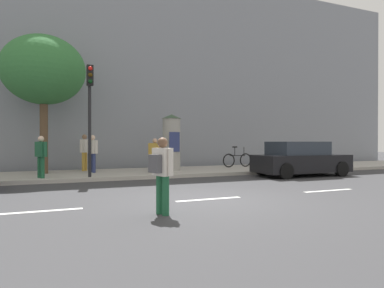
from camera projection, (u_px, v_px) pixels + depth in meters
The scene contains 14 objects.
ground_plane at pixel (209, 199), 8.55m from camera, with size 80.00×80.00×0.00m, color #38383A.
sidewalk_curb at pixel (144, 173), 15.03m from camera, with size 36.00×4.00×0.15m, color #B2ADA3.
lane_markings at pixel (209, 199), 8.55m from camera, with size 25.80×0.16×0.01m.
building_backdrop at pixel (123, 75), 19.63m from camera, with size 36.00×5.00×10.86m, color gray.
traffic_light at pixel (90, 102), 12.45m from camera, with size 0.24×0.45×4.20m.
poster_column at pixel (172, 142), 15.46m from camera, with size 0.91×0.91×2.62m.
street_tree at pixel (44, 71), 13.92m from camera, with size 3.40×3.40×5.80m.
pedestrian_with_backpack at pixel (162, 169), 6.72m from camera, with size 0.48×0.54×1.58m.
pedestrian_near_pole at pixel (93, 150), 14.37m from camera, with size 0.41×0.61×1.63m.
pedestrian_in_red_top at pixel (41, 153), 12.18m from camera, with size 0.44×0.60×1.55m.
pedestrian_tallest at pixel (155, 152), 14.22m from camera, with size 0.54×0.54×1.48m.
pedestrian_in_light_jacket at pixel (84, 150), 15.21m from camera, with size 0.43×0.51×1.68m.
bicycle_leaning at pixel (237, 160), 17.48m from camera, with size 1.77×0.17×1.09m.
parked_car_dark at pixel (300, 159), 14.40m from camera, with size 4.15×1.88×1.49m.
Camera 1 is at (-3.61, -7.75, 1.49)m, focal length 31.02 mm.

